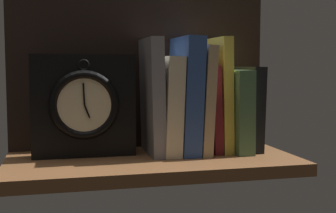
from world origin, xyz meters
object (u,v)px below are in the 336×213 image
(book_yellow_seinlanguage, at_px, (219,95))
(book_black_skeptic, at_px, (247,108))
(book_cream_twain, at_px, (168,105))
(book_maroon_dawkins, at_px, (209,108))
(book_gray_chess, at_px, (152,96))
(book_green_romantic, at_px, (233,110))
(book_tan_shortstories, at_px, (199,99))
(book_blue_modern, at_px, (185,95))
(framed_clock, at_px, (84,105))

(book_yellow_seinlanguage, xyz_separation_m, book_black_skeptic, (0.07, 0.00, -0.03))
(book_black_skeptic, bearing_deg, book_yellow_seinlanguage, 180.00)
(book_cream_twain, xyz_separation_m, book_maroon_dawkins, (0.10, 0.00, -0.01))
(book_gray_chess, xyz_separation_m, book_green_romantic, (0.19, 0.00, -0.03))
(book_gray_chess, relative_size, book_green_romantic, 1.38)
(book_yellow_seinlanguage, distance_m, book_green_romantic, 0.05)
(book_cream_twain, xyz_separation_m, book_yellow_seinlanguage, (0.12, 0.00, 0.02))
(book_green_romantic, bearing_deg, book_tan_shortstories, 180.00)
(book_blue_modern, height_order, book_tan_shortstories, book_blue_modern)
(book_black_skeptic, bearing_deg, book_gray_chess, 180.00)
(book_gray_chess, xyz_separation_m, book_cream_twain, (0.03, 0.00, -0.02))
(book_black_skeptic, height_order, framed_clock, framed_clock)
(book_yellow_seinlanguage, height_order, book_green_romantic, book_yellow_seinlanguage)
(book_gray_chess, xyz_separation_m, framed_clock, (-0.15, 0.00, -0.02))
(book_maroon_dawkins, xyz_separation_m, book_black_skeptic, (0.09, 0.00, -0.00))
(book_blue_modern, bearing_deg, book_yellow_seinlanguage, 0.00)
(book_green_romantic, bearing_deg, book_yellow_seinlanguage, 180.00)
(book_tan_shortstories, height_order, book_black_skeptic, book_tan_shortstories)
(book_black_skeptic, relative_size, framed_clock, 0.88)
(book_blue_modern, distance_m, book_tan_shortstories, 0.03)
(book_gray_chess, height_order, book_green_romantic, book_gray_chess)
(book_tan_shortstories, bearing_deg, framed_clock, 179.42)
(book_yellow_seinlanguage, relative_size, book_black_skeptic, 1.34)
(framed_clock, bearing_deg, book_yellow_seinlanguage, -0.49)
(book_yellow_seinlanguage, bearing_deg, book_blue_modern, 180.00)
(book_gray_chess, distance_m, book_black_skeptic, 0.22)
(book_blue_modern, height_order, book_green_romantic, book_blue_modern)
(book_blue_modern, distance_m, book_green_romantic, 0.12)
(book_yellow_seinlanguage, height_order, framed_clock, book_yellow_seinlanguage)
(book_gray_chess, distance_m, book_maroon_dawkins, 0.13)
(book_green_romantic, xyz_separation_m, book_black_skeptic, (0.04, 0.00, 0.00))
(book_gray_chess, height_order, book_tan_shortstories, book_gray_chess)
(book_maroon_dawkins, distance_m, book_yellow_seinlanguage, 0.04)
(book_maroon_dawkins, bearing_deg, book_black_skeptic, 0.00)
(book_cream_twain, height_order, book_yellow_seinlanguage, book_yellow_seinlanguage)
(book_blue_modern, xyz_separation_m, framed_clock, (-0.22, 0.00, -0.02))
(book_maroon_dawkins, bearing_deg, book_green_romantic, 0.00)
(book_cream_twain, relative_size, book_tan_shortstories, 0.90)
(book_blue_modern, relative_size, book_tan_shortstories, 1.08)
(book_cream_twain, relative_size, book_maroon_dawkins, 1.10)
(book_gray_chess, distance_m, book_green_romantic, 0.19)
(book_maroon_dawkins, bearing_deg, book_cream_twain, 180.00)
(book_yellow_seinlanguage, bearing_deg, book_maroon_dawkins, 180.00)
(book_yellow_seinlanguage, bearing_deg, framed_clock, 179.51)
(book_tan_shortstories, distance_m, book_black_skeptic, 0.12)
(book_cream_twain, bearing_deg, book_yellow_seinlanguage, 0.00)
(book_black_skeptic, bearing_deg, book_maroon_dawkins, 180.00)
(book_cream_twain, relative_size, book_green_romantic, 1.16)
(book_tan_shortstories, bearing_deg, book_black_skeptic, 0.00)
(book_gray_chess, bearing_deg, book_blue_modern, 0.00)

